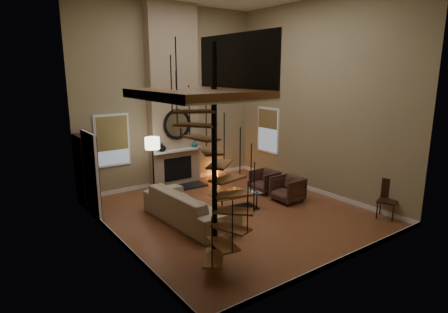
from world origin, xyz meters
TOP-DOWN VIEW (x-y plane):
  - ground at (0.00, 0.00)m, footprint 6.00×6.50m
  - back_wall at (0.00, 3.25)m, footprint 6.00×0.02m
  - front_wall at (0.00, -3.25)m, footprint 6.00×0.02m
  - left_wall at (-3.00, 0.00)m, footprint 0.02×6.50m
  - right_wall at (3.00, 0.00)m, footprint 0.02×6.50m
  - baseboard_back at (0.00, 3.24)m, footprint 6.00×0.02m
  - baseboard_front at (0.00, -3.24)m, footprint 6.00×0.02m
  - baseboard_left at (-2.99, 0.00)m, footprint 0.02×6.50m
  - baseboard_right at (2.99, 0.00)m, footprint 0.02×6.50m
  - chimney_breast at (0.00, 3.06)m, footprint 1.60×0.38m
  - hearth at (0.00, 2.57)m, footprint 1.50×0.60m
  - firebox at (0.00, 2.86)m, footprint 0.95×0.02m
  - mantel at (0.00, 2.78)m, footprint 1.70×0.18m
  - mirror_frame at (0.00, 2.84)m, footprint 0.94×0.10m
  - mirror_disc at (0.00, 2.85)m, footprint 0.80×0.01m
  - vase_left at (-0.55, 2.82)m, footprint 0.24×0.24m
  - vase_right at (0.60, 2.82)m, footprint 0.20×0.20m
  - window_back at (-1.90, 3.22)m, footprint 1.02×0.06m
  - window_right at (2.97, 2.00)m, footprint 0.06×1.02m
  - entry_door at (-2.95, 1.80)m, footprint 0.10×1.05m
  - loft at (-2.04, -1.80)m, footprint 1.70×2.20m
  - spiral_stair at (-1.78, -1.79)m, footprint 1.47×1.47m
  - hutch at (-2.80, 2.80)m, footprint 0.40×0.86m
  - sofa at (-1.22, 0.17)m, footprint 1.21×2.72m
  - armchair_near at (1.81, 0.76)m, footprint 0.72×0.71m
  - armchair_far at (1.81, -0.20)m, footprint 0.76×0.74m
  - coffee_table at (0.16, 0.11)m, footprint 1.36×0.79m
  - bowl at (0.16, 0.16)m, footprint 0.41×0.41m
  - book at (0.51, -0.04)m, footprint 0.21×0.27m
  - floor_lamp at (-1.04, 2.42)m, footprint 0.42×0.42m
  - accent_lamp at (1.55, 3.04)m, footprint 0.15×0.15m
  - side_chair at (2.91, -2.46)m, footprint 0.55×0.54m

SIDE VIEW (x-z plane):
  - ground at x=0.00m, z-range -0.01..0.00m
  - hearth at x=0.00m, z-range 0.00..0.04m
  - baseboard_back at x=0.00m, z-range 0.00..0.12m
  - baseboard_front at x=0.00m, z-range 0.00..0.12m
  - baseboard_left at x=-2.99m, z-range 0.00..0.12m
  - baseboard_right at x=2.99m, z-range 0.00..0.12m
  - accent_lamp at x=1.55m, z-range -0.01..0.51m
  - coffee_table at x=0.16m, z-range 0.05..0.52m
  - armchair_near at x=1.81m, z-range 0.03..0.67m
  - armchair_far at x=1.81m, z-range 0.01..0.70m
  - sofa at x=-1.22m, z-range 0.01..0.78m
  - book at x=0.51m, z-range 0.45..0.48m
  - bowl at x=0.16m, z-range 0.45..0.55m
  - side_chair at x=2.91m, z-range 0.06..1.00m
  - firebox at x=0.00m, z-range 0.19..0.91m
  - hutch at x=-2.80m, z-range -0.01..1.91m
  - entry_door at x=-2.95m, z-range -0.03..2.13m
  - mantel at x=0.00m, z-range 1.12..1.18m
  - vase_right at x=0.60m, z-range 1.18..1.39m
  - vase_left at x=-0.55m, z-range 1.18..1.43m
  - floor_lamp at x=-1.04m, z-range 0.55..2.28m
  - window_back at x=-1.90m, z-range 0.86..2.38m
  - window_right at x=2.97m, z-range 0.87..2.39m
  - spiral_stair at x=-1.78m, z-range -0.25..3.81m
  - mirror_frame at x=0.00m, z-range 1.48..2.42m
  - mirror_disc at x=0.00m, z-range 1.55..2.35m
  - back_wall at x=0.00m, z-range 0.00..5.50m
  - front_wall at x=0.00m, z-range 0.00..5.50m
  - left_wall at x=-3.00m, z-range 0.00..5.50m
  - right_wall at x=3.00m, z-range 0.00..5.50m
  - chimney_breast at x=0.00m, z-range 0.00..5.50m
  - loft at x=-2.04m, z-range 2.69..3.78m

